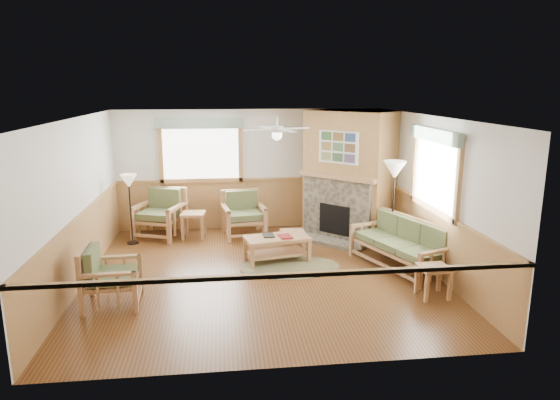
{
  "coord_description": "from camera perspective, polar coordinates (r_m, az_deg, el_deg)",
  "views": [
    {
      "loc": [
        -0.65,
        -8.18,
        3.2
      ],
      "look_at": [
        0.4,
        0.7,
        1.15
      ],
      "focal_mm": 32.0,
      "sensor_mm": 36.0,
      "label": 1
    }
  ],
  "objects": [
    {
      "name": "armchair_back_left",
      "position": [
        11.05,
        -13.61,
        -1.53
      ],
      "size": [
        1.18,
        1.18,
        1.03
      ],
      "primitive_type": null,
      "rotation": [
        0.0,
        0.0,
        -0.36
      ],
      "color": "#B07E52",
      "rests_on": "floor"
    },
    {
      "name": "footstool",
      "position": [
        9.87,
        1.45,
        -4.74
      ],
      "size": [
        0.49,
        0.49,
        0.41
      ],
      "primitive_type": null,
      "rotation": [
        0.0,
        0.0,
        -0.03
      ],
      "color": "#B07E52",
      "rests_on": "floor"
    },
    {
      "name": "wall_front",
      "position": [
        5.54,
        0.41,
        -6.6
      ],
      "size": [
        6.0,
        0.02,
        2.7
      ],
      "primitive_type": "cube",
      "color": "silver",
      "rests_on": "floor"
    },
    {
      "name": "book_red",
      "position": [
        9.22,
        0.61,
        -4.1
      ],
      "size": [
        0.27,
        0.33,
        0.03
      ],
      "primitive_type": "cube",
      "rotation": [
        0.0,
        0.0,
        0.18
      ],
      "color": "maroon",
      "rests_on": "coffee_table"
    },
    {
      "name": "floor_lamp_left",
      "position": [
        10.67,
        -16.71,
        -1.02
      ],
      "size": [
        0.34,
        0.34,
        1.46
      ],
      "primitive_type": null,
      "rotation": [
        0.0,
        0.0,
        -0.01
      ],
      "color": "black",
      "rests_on": "floor"
    },
    {
      "name": "end_table_chairs",
      "position": [
        10.91,
        -9.83,
        -2.83
      ],
      "size": [
        0.54,
        0.52,
        0.55
      ],
      "primitive_type": null,
      "rotation": [
        0.0,
        0.0,
        -0.1
      ],
      "color": "#B07E52",
      "rests_on": "floor"
    },
    {
      "name": "wall_left",
      "position": [
        8.71,
        -22.22,
        -0.33
      ],
      "size": [
        0.02,
        6.0,
        2.7
      ],
      "primitive_type": "cube",
      "color": "silver",
      "rests_on": "floor"
    },
    {
      "name": "braided_rug",
      "position": [
        9.09,
        1.13,
        -7.67
      ],
      "size": [
        2.19,
        2.19,
        0.01
      ],
      "primitive_type": "cylinder",
      "rotation": [
        0.0,
        0.0,
        0.25
      ],
      "color": "brown",
      "rests_on": "floor"
    },
    {
      "name": "window_back",
      "position": [
        11.17,
        -9.17,
        9.31
      ],
      "size": [
        1.9,
        0.16,
        1.5
      ],
      "primitive_type": null,
      "color": "white",
      "rests_on": "wall_back"
    },
    {
      "name": "floor",
      "position": [
        8.81,
        -2.07,
        -8.43
      ],
      "size": [
        6.0,
        6.0,
        0.01
      ],
      "primitive_type": "cube",
      "color": "brown",
      "rests_on": "ground"
    },
    {
      "name": "book_dark",
      "position": [
        9.31,
        -1.32,
        -3.98
      ],
      "size": [
        0.22,
        0.28,
        0.02
      ],
      "primitive_type": "cube",
      "rotation": [
        0.0,
        0.0,
        0.07
      ],
      "color": "black",
      "rests_on": "coffee_table"
    },
    {
      "name": "ceiling_fan",
      "position": [
        8.55,
        -0.35,
        9.29
      ],
      "size": [
        1.59,
        1.59,
        0.36
      ],
      "primitive_type": null,
      "rotation": [
        0.0,
        0.0,
        0.35
      ],
      "color": "white",
      "rests_on": "ceiling"
    },
    {
      "name": "coffee_table",
      "position": [
        9.34,
        -0.35,
        -5.6
      ],
      "size": [
        1.27,
        0.81,
        0.47
      ],
      "primitive_type": null,
      "rotation": [
        0.0,
        0.0,
        0.2
      ],
      "color": "#B07E52",
      "rests_on": "floor"
    },
    {
      "name": "armchair_back_right",
      "position": [
        10.83,
        -4.16,
        -1.66
      ],
      "size": [
        0.97,
        0.97,
        0.96
      ],
      "primitive_type": null,
      "rotation": [
        0.0,
        0.0,
        0.14
      ],
      "color": "#B07E52",
      "rests_on": "floor"
    },
    {
      "name": "armchair_left",
      "position": [
        7.89,
        -18.69,
        -8.17
      ],
      "size": [
        0.85,
        0.85,
        0.91
      ],
      "primitive_type": null,
      "rotation": [
        0.0,
        0.0,
        1.62
      ],
      "color": "#B07E52",
      "rests_on": "floor"
    },
    {
      "name": "wall_back",
      "position": [
        11.35,
        -3.38,
        3.51
      ],
      "size": [
        6.0,
        0.02,
        2.7
      ],
      "primitive_type": "cube",
      "color": "silver",
      "rests_on": "floor"
    },
    {
      "name": "sofa",
      "position": [
        9.17,
        13.45,
        -4.96
      ],
      "size": [
        2.08,
        1.42,
        0.89
      ],
      "primitive_type": null,
      "rotation": [
        0.0,
        0.0,
        -1.21
      ],
      "color": "#B07E52",
      "rests_on": "floor"
    },
    {
      "name": "wall_right",
      "position": [
        9.15,
        16.93,
        0.68
      ],
      "size": [
        0.02,
        6.0,
        2.7
      ],
      "primitive_type": "cube",
      "color": "silver",
      "rests_on": "floor"
    },
    {
      "name": "window_right",
      "position": [
        8.79,
        17.72,
        7.93
      ],
      "size": [
        0.16,
        1.9,
        1.5
      ],
      "primitive_type": null,
      "color": "white",
      "rests_on": "wall_right"
    },
    {
      "name": "fireplace",
      "position": [
        10.74,
        7.92,
        2.87
      ],
      "size": [
        3.11,
        3.11,
        2.7
      ],
      "primitive_type": null,
      "rotation": [
        0.0,
        0.0,
        -0.79
      ],
      "color": "#AA7B45",
      "rests_on": "floor"
    },
    {
      "name": "wainscot",
      "position": [
        8.62,
        -2.1,
        -4.99
      ],
      "size": [
        6.0,
        6.0,
        1.1
      ],
      "primitive_type": null,
      "color": "#AA7B45",
      "rests_on": "floor"
    },
    {
      "name": "floor_lamp_right",
      "position": [
        9.68,
        12.77,
        -1.0
      ],
      "size": [
        0.5,
        0.5,
        1.85
      ],
      "primitive_type": null,
      "rotation": [
        0.0,
        0.0,
        -0.21
      ],
      "color": "black",
      "rests_on": "floor"
    },
    {
      "name": "ceiling",
      "position": [
        8.22,
        -2.22,
        9.42
      ],
      "size": [
        6.0,
        6.0,
        0.01
      ],
      "primitive_type": "cube",
      "color": "white",
      "rests_on": "floor"
    },
    {
      "name": "end_table_sofa",
      "position": [
        8.16,
        17.1,
        -8.9
      ],
      "size": [
        0.46,
        0.45,
        0.5
      ],
      "primitive_type": null,
      "rotation": [
        0.0,
        0.0,
        0.04
      ],
      "color": "#B07E52",
      "rests_on": "floor"
    }
  ]
}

